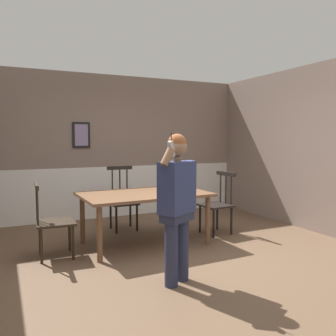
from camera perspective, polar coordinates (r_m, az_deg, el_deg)
The scene contains 8 objects.
ground_plane at distance 4.59m, azimuth 1.47°, elevation -14.81°, with size 6.26×6.26×0.00m, color brown.
room_back_partition at distance 6.98m, azimuth -9.12°, elevation 3.00°, with size 5.46×0.17×2.75m.
room_right_partition at distance 6.06m, azimuth 25.29°, elevation 2.79°, with size 0.13×5.69×2.75m.
dining_table at distance 5.12m, azimuth -3.84°, elevation -4.89°, with size 1.83×1.15×0.75m.
chair_near_window at distance 4.81m, azimuth -18.22°, elevation -8.18°, with size 0.50×0.50×0.97m.
chair_by_doorway at distance 5.78m, azimuth 8.05°, elevation -5.76°, with size 0.49×0.49×0.99m.
chair_at_table_head at distance 6.01m, azimuth -7.35°, elevation -5.23°, with size 0.45×0.45×1.07m.
person_figure at distance 3.71m, azimuth 1.53°, elevation -5.10°, with size 0.50×0.39×1.60m.
Camera 1 is at (-1.95, -3.86, 1.54)m, focal length 37.60 mm.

